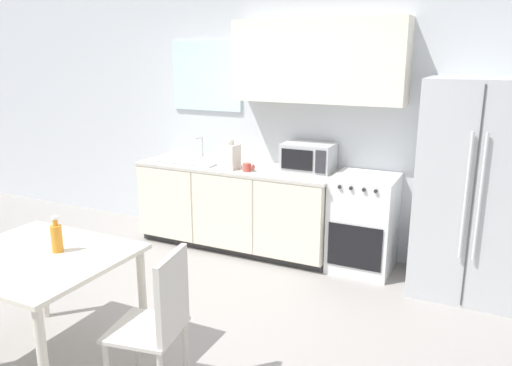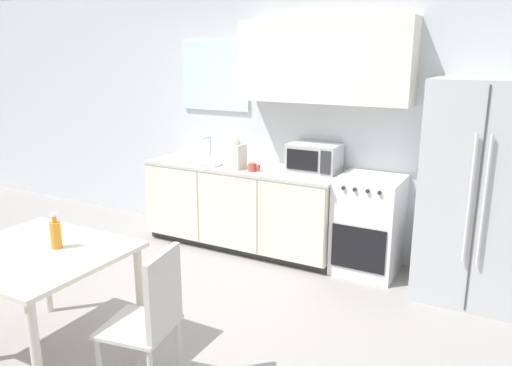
% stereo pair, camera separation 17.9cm
% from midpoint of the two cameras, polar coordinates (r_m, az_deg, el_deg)
% --- Properties ---
extents(ground_plane, '(12.00, 12.00, 0.00)m').
position_cam_midpoint_polar(ground_plane, '(4.01, -6.89, -15.59)').
color(ground_plane, gray).
extents(wall_back, '(12.00, 0.38, 2.70)m').
position_cam_midpoint_polar(wall_back, '(5.14, 5.68, 8.35)').
color(wall_back, silver).
rests_on(wall_back, ground_plane).
extents(kitchen_counter, '(2.11, 0.66, 0.88)m').
position_cam_midpoint_polar(kitchen_counter, '(5.26, -0.52, -2.67)').
color(kitchen_counter, '#333333').
rests_on(kitchen_counter, ground_plane).
extents(oven_range, '(0.57, 0.60, 0.91)m').
position_cam_midpoint_polar(oven_range, '(4.81, 13.77, -4.67)').
color(oven_range, white).
rests_on(oven_range, ground_plane).
extents(refrigerator, '(0.90, 0.76, 1.82)m').
position_cam_midpoint_polar(refrigerator, '(4.49, 25.41, -1.00)').
color(refrigerator, silver).
rests_on(refrigerator, ground_plane).
extents(kitchen_sink, '(0.66, 0.44, 0.25)m').
position_cam_midpoint_polar(kitchen_sink, '(5.42, -5.32, 2.72)').
color(kitchen_sink, '#B7BABC').
rests_on(kitchen_sink, kitchen_counter).
extents(microwave, '(0.50, 0.33, 0.27)m').
position_cam_midpoint_polar(microwave, '(4.93, 7.71, 2.88)').
color(microwave, '#B7BABC').
rests_on(microwave, kitchen_counter).
extents(coffee_mug, '(0.12, 0.08, 0.08)m').
position_cam_midpoint_polar(coffee_mug, '(4.91, 0.71, 1.82)').
color(coffee_mug, '#BF4C3F').
rests_on(coffee_mug, kitchen_counter).
extents(grocery_bag_0, '(0.20, 0.17, 0.32)m').
position_cam_midpoint_polar(grocery_bag_0, '(5.02, -1.39, 3.29)').
color(grocery_bag_0, silver).
rests_on(grocery_bag_0, kitchen_counter).
extents(dining_table, '(1.09, 0.96, 0.77)m').
position_cam_midpoint_polar(dining_table, '(3.57, -22.46, -8.71)').
color(dining_table, beige).
rests_on(dining_table, ground_plane).
extents(dining_chair_side, '(0.46, 0.46, 0.93)m').
position_cam_midpoint_polar(dining_chair_side, '(3.05, -10.10, -14.59)').
color(dining_chair_side, beige).
rests_on(dining_chair_side, ground_plane).
extents(drink_bottle, '(0.07, 0.07, 0.24)m').
position_cam_midpoint_polar(drink_bottle, '(3.50, -20.57, -5.49)').
color(drink_bottle, orange).
rests_on(drink_bottle, dining_table).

